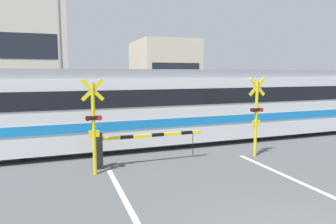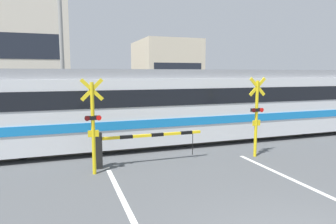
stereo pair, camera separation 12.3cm
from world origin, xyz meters
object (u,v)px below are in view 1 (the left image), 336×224
(commuter_train, at_px, (180,104))
(crossing_signal_right, at_px, (256,113))
(crossing_signal_left, at_px, (94,122))
(crossing_barrier_far, at_px, (169,115))
(crossing_barrier_near, at_px, (127,143))
(pedestrian, at_px, (134,105))

(commuter_train, bearing_deg, crossing_signal_right, -62.24)
(crossing_signal_right, bearing_deg, crossing_signal_left, 180.00)
(crossing_barrier_far, bearing_deg, crossing_barrier_near, -122.32)
(crossing_barrier_near, distance_m, pedestrian, 9.77)
(crossing_signal_right, distance_m, pedestrian, 10.17)
(crossing_barrier_near, xyz_separation_m, pedestrian, (2.57, 9.42, 0.23))
(crossing_barrier_far, bearing_deg, crossing_signal_left, -127.14)
(crossing_signal_left, distance_m, crossing_signal_right, 5.77)
(crossing_barrier_near, height_order, pedestrian, pedestrian)
(crossing_barrier_near, xyz_separation_m, crossing_signal_left, (-1.09, -0.50, 0.83))
(crossing_barrier_near, bearing_deg, crossing_barrier_far, 57.68)
(crossing_barrier_far, height_order, pedestrian, pedestrian)
(commuter_train, height_order, pedestrian, commuter_train)
(commuter_train, distance_m, crossing_signal_left, 5.19)
(crossing_signal_left, bearing_deg, pedestrian, 69.78)
(crossing_signal_left, height_order, pedestrian, crossing_signal_left)
(crossing_signal_left, bearing_deg, crossing_signal_right, 0.00)
(crossing_signal_right, xyz_separation_m, pedestrian, (-2.12, 9.93, -0.60))
(pedestrian, bearing_deg, crossing_barrier_near, -105.24)
(crossing_barrier_near, bearing_deg, commuter_train, 41.72)
(crossing_signal_left, bearing_deg, commuter_train, 37.85)
(crossing_barrier_far, xyz_separation_m, pedestrian, (-1.03, 3.74, 0.23))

